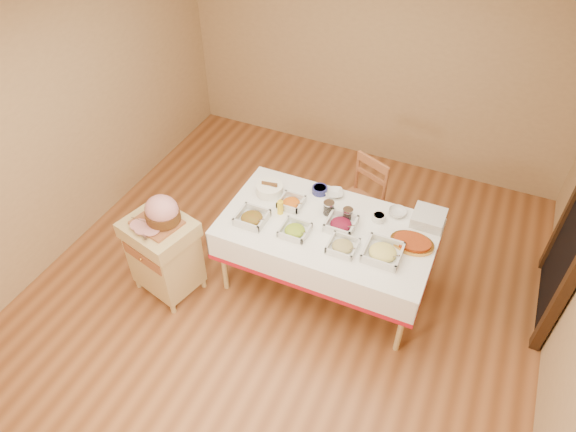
# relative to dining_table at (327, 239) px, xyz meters

# --- Properties ---
(room_shell) EXTENTS (5.00, 5.00, 5.00)m
(room_shell) POSITION_rel_dining_table_xyz_m (-0.30, -0.30, 0.70)
(room_shell) COLOR brown
(room_shell) RESTS_ON ground
(dining_table) EXTENTS (1.82, 1.02, 0.76)m
(dining_table) POSITION_rel_dining_table_xyz_m (0.00, 0.00, 0.00)
(dining_table) COLOR tan
(dining_table) RESTS_ON ground
(butcher_cart) EXTENTS (0.67, 0.60, 0.81)m
(butcher_cart) POSITION_rel_dining_table_xyz_m (-1.30, -0.62, -0.14)
(butcher_cart) COLOR tan
(butcher_cart) RESTS_ON ground
(dining_chair) EXTENTS (0.54, 0.53, 0.92)m
(dining_chair) POSITION_rel_dining_table_xyz_m (0.06, 0.74, -0.13)
(dining_chair) COLOR #9C5933
(dining_chair) RESTS_ON ground
(ham_on_board) EXTENTS (0.41, 0.39, 0.27)m
(ham_on_board) POSITION_rel_dining_table_xyz_m (-1.26, -0.59, 0.33)
(ham_on_board) COLOR #9C5933
(ham_on_board) RESTS_ON butcher_cart
(serving_dish_a) EXTENTS (0.26, 0.25, 0.11)m
(serving_dish_a) POSITION_rel_dining_table_xyz_m (-0.62, -0.21, 0.20)
(serving_dish_a) COLOR silver
(serving_dish_a) RESTS_ON dining_table
(serving_dish_b) EXTENTS (0.23, 0.23, 0.09)m
(serving_dish_b) POSITION_rel_dining_table_xyz_m (-0.22, -0.20, 0.19)
(serving_dish_b) COLOR silver
(serving_dish_b) RESTS_ON dining_table
(serving_dish_c) EXTENTS (0.23, 0.23, 0.09)m
(serving_dish_c) POSITION_rel_dining_table_xyz_m (0.21, -0.21, 0.19)
(serving_dish_c) COLOR silver
(serving_dish_c) RESTS_ON dining_table
(serving_dish_d) EXTENTS (0.30, 0.30, 0.11)m
(serving_dish_d) POSITION_rel_dining_table_xyz_m (0.52, -0.15, 0.20)
(serving_dish_d) COLOR silver
(serving_dish_d) RESTS_ON dining_table
(serving_dish_e) EXTENTS (0.22, 0.21, 0.10)m
(serving_dish_e) POSITION_rel_dining_table_xyz_m (-0.39, 0.11, 0.19)
(serving_dish_e) COLOR silver
(serving_dish_e) RESTS_ON dining_table
(serving_dish_f) EXTENTS (0.26, 0.24, 0.12)m
(serving_dish_f) POSITION_rel_dining_table_xyz_m (0.11, 0.03, 0.20)
(serving_dish_f) COLOR silver
(serving_dish_f) RESTS_ON dining_table
(small_bowl_left) EXTENTS (0.12, 0.12, 0.05)m
(small_bowl_left) POSITION_rel_dining_table_xyz_m (-0.68, 0.26, 0.19)
(small_bowl_left) COLOR silver
(small_bowl_left) RESTS_ON dining_table
(small_bowl_mid) EXTENTS (0.14, 0.14, 0.06)m
(small_bowl_mid) POSITION_rel_dining_table_xyz_m (-0.23, 0.38, 0.20)
(small_bowl_mid) COLOR navy
(small_bowl_mid) RESTS_ON dining_table
(small_bowl_right) EXTENTS (0.12, 0.12, 0.06)m
(small_bowl_right) POSITION_rel_dining_table_xyz_m (0.37, 0.25, 0.19)
(small_bowl_right) COLOR silver
(small_bowl_right) RESTS_ON dining_table
(bowl_white_imported) EXTENTS (0.22, 0.22, 0.04)m
(bowl_white_imported) POSITION_rel_dining_table_xyz_m (-0.09, 0.40, 0.18)
(bowl_white_imported) COLOR silver
(bowl_white_imported) RESTS_ON dining_table
(bowl_small_imported) EXTENTS (0.19, 0.19, 0.05)m
(bowl_small_imported) POSITION_rel_dining_table_xyz_m (0.50, 0.38, 0.19)
(bowl_small_imported) COLOR silver
(bowl_small_imported) RESTS_ON dining_table
(preserve_jar_left) EXTENTS (0.10, 0.10, 0.13)m
(preserve_jar_left) POSITION_rel_dining_table_xyz_m (-0.05, 0.15, 0.22)
(preserve_jar_left) COLOR silver
(preserve_jar_left) RESTS_ON dining_table
(preserve_jar_right) EXTENTS (0.09, 0.09, 0.11)m
(preserve_jar_right) POSITION_rel_dining_table_xyz_m (0.12, 0.14, 0.21)
(preserve_jar_right) COLOR silver
(preserve_jar_right) RESTS_ON dining_table
(mustard_bottle) EXTENTS (0.05, 0.05, 0.17)m
(mustard_bottle) POSITION_rel_dining_table_xyz_m (-0.44, -0.02, 0.24)
(mustard_bottle) COLOR yellow
(mustard_bottle) RESTS_ON dining_table
(bread_basket) EXTENTS (0.25, 0.25, 0.11)m
(bread_basket) POSITION_rel_dining_table_xyz_m (-0.64, 0.19, 0.21)
(bread_basket) COLOR white
(bread_basket) RESTS_ON dining_table
(plate_stack) EXTENTS (0.27, 0.27, 0.10)m
(plate_stack) POSITION_rel_dining_table_xyz_m (0.77, 0.39, 0.21)
(plate_stack) COLOR silver
(plate_stack) RESTS_ON dining_table
(brass_platter) EXTENTS (0.36, 0.26, 0.05)m
(brass_platter) POSITION_rel_dining_table_xyz_m (0.71, 0.07, 0.18)
(brass_platter) COLOR gold
(brass_platter) RESTS_ON dining_table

